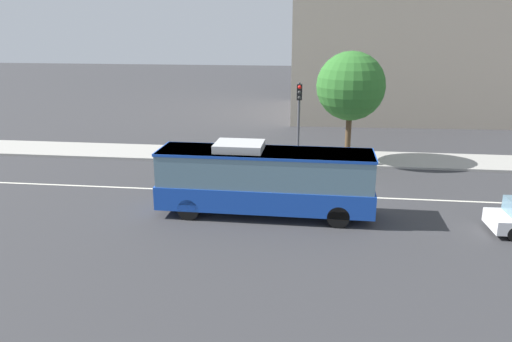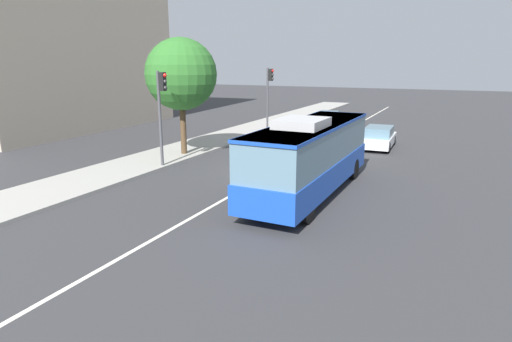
# 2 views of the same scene
# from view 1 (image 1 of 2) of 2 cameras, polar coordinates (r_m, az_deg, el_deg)

# --- Properties ---
(ground_plane) EXTENTS (160.00, 160.00, 0.00)m
(ground_plane) POSITION_cam_1_polar(r_m,az_deg,el_deg) (26.37, 8.00, -2.84)
(ground_plane) COLOR #333335
(sidewalk_kerb) EXTENTS (80.00, 3.76, 0.14)m
(sidewalk_kerb) POSITION_cam_1_polar(r_m,az_deg,el_deg) (33.49, 7.85, 1.53)
(sidewalk_kerb) COLOR #9E9B93
(sidewalk_kerb) RESTS_ON ground_plane
(lane_centre_line) EXTENTS (76.00, 0.16, 0.01)m
(lane_centre_line) POSITION_cam_1_polar(r_m,az_deg,el_deg) (26.37, 8.00, -2.83)
(lane_centre_line) COLOR silver
(lane_centre_line) RESTS_ON ground_plane
(transit_bus) EXTENTS (10.03, 2.63, 3.46)m
(transit_bus) POSITION_cam_1_polar(r_m,az_deg,el_deg) (23.08, 0.97, -0.80)
(transit_bus) COLOR #1947B7
(transit_bus) RESTS_ON ground_plane
(traffic_light_mid_block) EXTENTS (0.34, 0.62, 5.20)m
(traffic_light_mid_block) POSITION_cam_1_polar(r_m,az_deg,el_deg) (31.07, 4.94, 7.04)
(traffic_light_mid_block) COLOR #47474C
(traffic_light_mid_block) RESTS_ON ground_plane
(street_tree_kerbside_left) EXTENTS (4.27, 4.27, 7.08)m
(street_tree_kerbside_left) POSITION_cam_1_polar(r_m,az_deg,el_deg) (31.81, 10.81, 9.52)
(street_tree_kerbside_left) COLOR #4C3823
(street_tree_kerbside_left) RESTS_ON ground_plane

